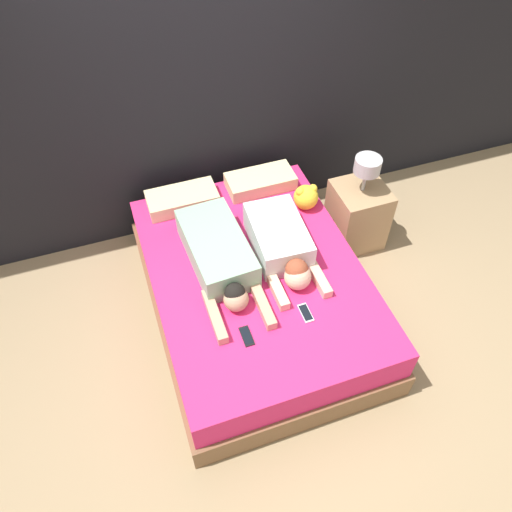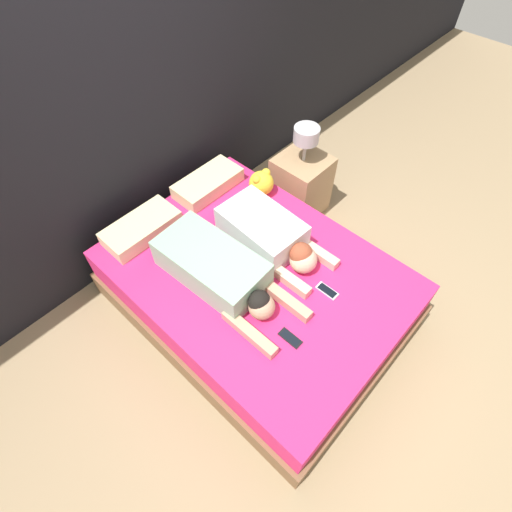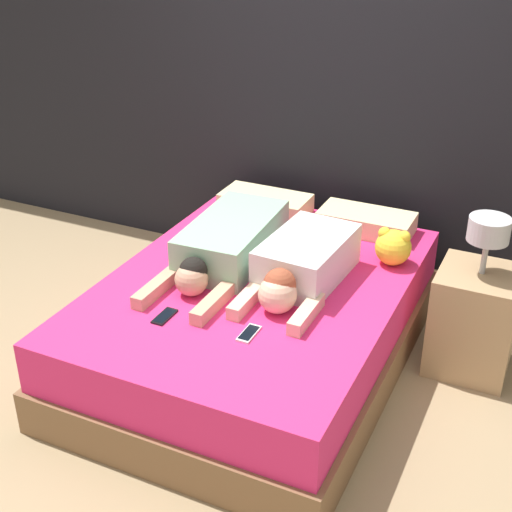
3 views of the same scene
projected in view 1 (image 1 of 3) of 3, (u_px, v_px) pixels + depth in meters
ground_plane at (256, 309)px, 4.08m from camera, size 12.00×12.00×0.00m
wall_back at (204, 91)px, 3.86m from camera, size 12.00×0.06×2.60m
bed at (256, 291)px, 3.89m from camera, size 1.58×2.13×0.52m
pillow_head_left at (182, 199)px, 4.11m from camera, size 0.57×0.28×0.12m
pillow_head_right at (260, 181)px, 4.26m from camera, size 0.57×0.28×0.12m
person_left at (219, 256)px, 3.63m from camera, size 0.44×1.13×0.23m
person_right at (282, 245)px, 3.70m from camera, size 0.41×0.89×0.24m
cell_phone_left at (247, 336)px, 3.31m from camera, size 0.07×0.16×0.01m
cell_phone_right at (306, 313)px, 3.43m from camera, size 0.07×0.16×0.01m
plush_toy at (306, 197)px, 4.06m from camera, size 0.20×0.20×0.21m
nightstand at (358, 213)px, 4.36m from camera, size 0.43×0.43×0.91m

